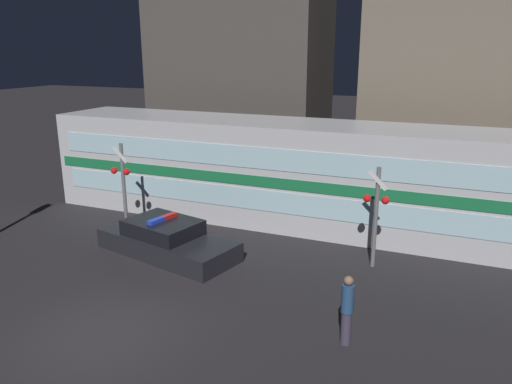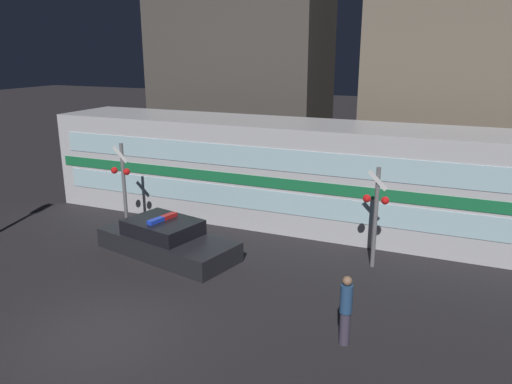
{
  "view_description": "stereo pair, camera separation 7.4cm",
  "coord_description": "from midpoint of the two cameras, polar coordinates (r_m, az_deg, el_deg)",
  "views": [
    {
      "loc": [
        7.03,
        -7.7,
        6.2
      ],
      "look_at": [
        0.93,
        6.78,
        1.65
      ],
      "focal_mm": 35.0,
      "sensor_mm": 36.0,
      "label": 1
    },
    {
      "loc": [
        7.09,
        -7.67,
        6.2
      ],
      "look_at": [
        0.93,
        6.78,
        1.65
      ],
      "focal_mm": 35.0,
      "sensor_mm": 36.0,
      "label": 2
    }
  ],
  "objects": [
    {
      "name": "police_car",
      "position": [
        15.85,
        -10.3,
        -5.46
      ],
      "size": [
        4.84,
        2.82,
        1.19
      ],
      "rotation": [
        0.0,
        0.0,
        -0.23
      ],
      "color": "black",
      "rests_on": "ground_plane"
    },
    {
      "name": "pedestrian",
      "position": [
        11.11,
        10.17,
        -13.08
      ],
      "size": [
        0.27,
        0.27,
        1.6
      ],
      "color": "#3F384C",
      "rests_on": "ground_plane"
    },
    {
      "name": "crossing_signal_near",
      "position": [
        14.61,
        13.4,
        -2.08
      ],
      "size": [
        0.74,
        0.31,
        3.0
      ],
      "color": "slate",
      "rests_on": "ground_plane"
    },
    {
      "name": "building_center",
      "position": [
        23.29,
        25.99,
        10.3
      ],
      "size": [
        10.65,
        5.59,
        8.95
      ],
      "color": "#726656",
      "rests_on": "ground_plane"
    },
    {
      "name": "crossing_signal_far",
      "position": [
        17.71,
        -15.11,
        1.18
      ],
      "size": [
        0.74,
        0.31,
        3.11
      ],
      "color": "slate",
      "rests_on": "ground_plane"
    },
    {
      "name": "ground_plane",
      "position": [
        12.14,
        -17.53,
        -15.4
      ],
      "size": [
        120.0,
        120.0,
        0.0
      ],
      "primitive_type": "plane",
      "color": "#262326"
    },
    {
      "name": "train",
      "position": [
        17.71,
        8.79,
        1.68
      ],
      "size": [
        21.85,
        3.1,
        3.67
      ],
      "color": "silver",
      "rests_on": "ground_plane"
    },
    {
      "name": "building_left",
      "position": [
        25.78,
        -1.9,
        14.33
      ],
      "size": [
        8.41,
        4.64,
        10.79
      ],
      "color": "#47423D",
      "rests_on": "ground_plane"
    }
  ]
}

